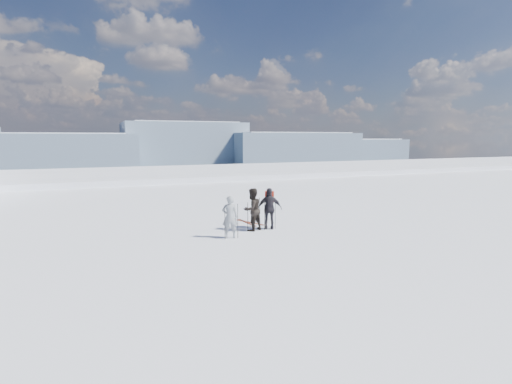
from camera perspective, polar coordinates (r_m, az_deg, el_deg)
lake_basin at (r=42.99m, az=-12.22°, el=-6.37°), size 820.00×820.00×71.62m
far_mountain_range at (r=467.44m, az=-18.37°, el=5.96°), size 770.00×110.00×53.00m
skier_grey at (r=15.36m, az=-3.76°, el=-3.58°), size 0.69×0.55×1.65m
skier_dark at (r=16.54m, az=-0.55°, el=-2.52°), size 1.04×0.93×1.78m
skier_pack at (r=16.81m, az=1.96°, el=-2.40°), size 1.11×0.79×1.75m
backpack at (r=16.90m, az=1.94°, el=1.48°), size 0.43×0.34×0.48m
ski_poles at (r=16.21m, az=-0.51°, el=-3.66°), size 2.55×0.92×1.37m
skis_loose at (r=18.21m, az=-1.08°, el=-4.37°), size 0.80×1.70×0.03m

